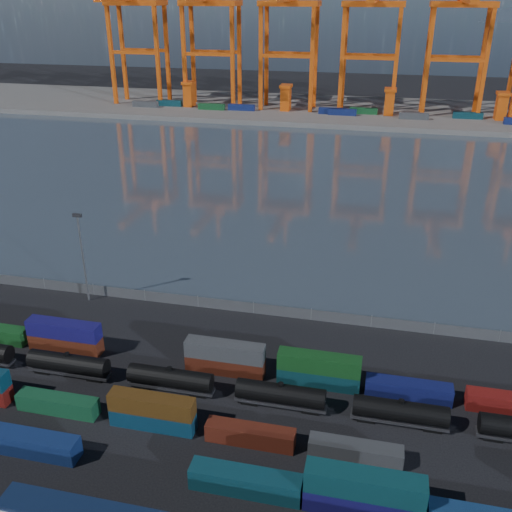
# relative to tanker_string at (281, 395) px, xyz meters

# --- Properties ---
(ground) EXTENTS (700.00, 700.00, 0.00)m
(ground) POSITION_rel_tanker_string_xyz_m (-8.99, -5.11, -1.91)
(ground) COLOR black
(ground) RESTS_ON ground
(harbor_water) EXTENTS (700.00, 700.00, 0.00)m
(harbor_water) POSITION_rel_tanker_string_xyz_m (-8.99, 99.89, -1.90)
(harbor_water) COLOR #34404C
(harbor_water) RESTS_ON ground
(far_quay) EXTENTS (700.00, 70.00, 2.00)m
(far_quay) POSITION_rel_tanker_string_xyz_m (-8.99, 204.89, -0.91)
(far_quay) COLOR #514F4C
(far_quay) RESTS_ON ground
(container_row_south) EXTENTS (140.81, 2.56, 5.45)m
(container_row_south) POSITION_rel_tanker_string_xyz_m (-20.78, -14.89, 0.08)
(container_row_south) COLOR #45474B
(container_row_south) RESTS_ON ground
(container_row_mid) EXTENTS (140.32, 2.25, 4.80)m
(container_row_mid) POSITION_rel_tanker_string_xyz_m (-27.55, -7.47, -0.02)
(container_row_mid) COLOR #484C4E
(container_row_mid) RESTS_ON ground
(container_row_north) EXTENTS (140.29, 2.36, 5.02)m
(container_row_north) POSITION_rel_tanker_string_xyz_m (-19.96, 5.67, -0.07)
(container_row_north) COLOR navy
(container_row_north) RESTS_ON ground
(tanker_string) EXTENTS (105.38, 2.66, 3.81)m
(tanker_string) POSITION_rel_tanker_string_xyz_m (0.00, 0.00, 0.00)
(tanker_string) COLOR black
(tanker_string) RESTS_ON ground
(waterfront_fence) EXTENTS (160.12, 0.12, 2.20)m
(waterfront_fence) POSITION_rel_tanker_string_xyz_m (-8.99, 22.89, -0.91)
(waterfront_fence) COLOR #595B5E
(waterfront_fence) RESTS_ON ground
(yard_light_mast) EXTENTS (1.60, 0.40, 16.60)m
(yard_light_mast) POSITION_rel_tanker_string_xyz_m (-38.99, 20.89, 7.39)
(yard_light_mast) COLOR slate
(yard_light_mast) RESTS_ON ground
(gantry_cranes) EXTENTS (200.38, 48.72, 65.98)m
(gantry_cranes) POSITION_rel_tanker_string_xyz_m (-16.49, 198.14, 38.54)
(gantry_cranes) COLOR #ED5610
(gantry_cranes) RESTS_ON ground
(quay_containers) EXTENTS (172.58, 10.99, 2.60)m
(quay_containers) POSITION_rel_tanker_string_xyz_m (-19.98, 190.36, 1.39)
(quay_containers) COLOR navy
(quay_containers) RESTS_ON far_quay
(straddle_carriers) EXTENTS (140.00, 7.00, 11.10)m
(straddle_carriers) POSITION_rel_tanker_string_xyz_m (-11.49, 194.89, 5.91)
(straddle_carriers) COLOR #ED5610
(straddle_carriers) RESTS_ON far_quay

